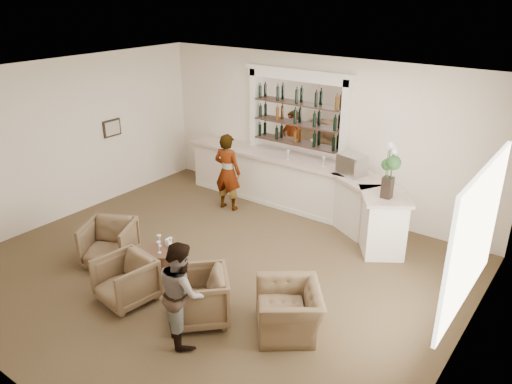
{
  "coord_description": "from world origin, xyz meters",
  "views": [
    {
      "loc": [
        5.06,
        -5.61,
        4.63
      ],
      "look_at": [
        0.26,
        0.9,
        1.25
      ],
      "focal_mm": 35.0,
      "sensor_mm": 36.0,
      "label": 1
    }
  ],
  "objects_px": {
    "bar_counter": "(298,186)",
    "sommelier": "(228,172)",
    "guest": "(182,292)",
    "flower_vase": "(390,167)",
    "armchair_center": "(126,280)",
    "espresso_machine": "(352,165)",
    "armchair_far": "(289,310)",
    "cocktail_table": "(165,262)",
    "armchair_right": "(199,297)",
    "armchair_left": "(109,242)"
  },
  "relations": [
    {
      "from": "bar_counter",
      "to": "sommelier",
      "type": "height_order",
      "value": "sommelier"
    },
    {
      "from": "sommelier",
      "to": "guest",
      "type": "height_order",
      "value": "sommelier"
    },
    {
      "from": "sommelier",
      "to": "flower_vase",
      "type": "distance_m",
      "value": 3.67
    },
    {
      "from": "armchair_center",
      "to": "sommelier",
      "type": "bearing_deg",
      "value": 112.64
    },
    {
      "from": "bar_counter",
      "to": "espresso_machine",
      "type": "bearing_deg",
      "value": -2.71
    },
    {
      "from": "armchair_center",
      "to": "armchair_far",
      "type": "relative_size",
      "value": 0.79
    },
    {
      "from": "cocktail_table",
      "to": "sommelier",
      "type": "bearing_deg",
      "value": 107.6
    },
    {
      "from": "guest",
      "to": "armchair_right",
      "type": "distance_m",
      "value": 0.58
    },
    {
      "from": "sommelier",
      "to": "armchair_right",
      "type": "xyz_separation_m",
      "value": [
        2.2,
        -3.35,
        -0.46
      ]
    },
    {
      "from": "armchair_far",
      "to": "flower_vase",
      "type": "relative_size",
      "value": 1.01
    },
    {
      "from": "bar_counter",
      "to": "guest",
      "type": "height_order",
      "value": "guest"
    },
    {
      "from": "armchair_right",
      "to": "flower_vase",
      "type": "distance_m",
      "value": 3.93
    },
    {
      "from": "cocktail_table",
      "to": "guest",
      "type": "xyz_separation_m",
      "value": [
        1.42,
        -1.01,
        0.5
      ]
    },
    {
      "from": "cocktail_table",
      "to": "espresso_machine",
      "type": "bearing_deg",
      "value": 64.67
    },
    {
      "from": "cocktail_table",
      "to": "armchair_far",
      "type": "height_order",
      "value": "armchair_far"
    },
    {
      "from": "guest",
      "to": "flower_vase",
      "type": "xyz_separation_m",
      "value": [
        1.27,
        3.87,
        0.96
      ]
    },
    {
      "from": "cocktail_table",
      "to": "armchair_left",
      "type": "xyz_separation_m",
      "value": [
        -1.1,
        -0.27,
        0.14
      ]
    },
    {
      "from": "guest",
      "to": "armchair_far",
      "type": "bearing_deg",
      "value": -103.34
    },
    {
      "from": "guest",
      "to": "flower_vase",
      "type": "bearing_deg",
      "value": -74.93
    },
    {
      "from": "guest",
      "to": "espresso_machine",
      "type": "xyz_separation_m",
      "value": [
        0.25,
        4.54,
        0.6
      ]
    },
    {
      "from": "guest",
      "to": "espresso_machine",
      "type": "relative_size",
      "value": 3.15
    },
    {
      "from": "sommelier",
      "to": "armchair_right",
      "type": "distance_m",
      "value": 4.04
    },
    {
      "from": "cocktail_table",
      "to": "armchair_far",
      "type": "bearing_deg",
      "value": 0.53
    },
    {
      "from": "espresso_machine",
      "to": "cocktail_table",
      "type": "bearing_deg",
      "value": -100.29
    },
    {
      "from": "espresso_machine",
      "to": "bar_counter",
      "type": "bearing_deg",
      "value": -167.67
    },
    {
      "from": "bar_counter",
      "to": "cocktail_table",
      "type": "height_order",
      "value": "bar_counter"
    },
    {
      "from": "bar_counter",
      "to": "espresso_machine",
      "type": "xyz_separation_m",
      "value": [
        1.26,
        -0.06,
        0.78
      ]
    },
    {
      "from": "cocktail_table",
      "to": "guest",
      "type": "bearing_deg",
      "value": -35.29
    },
    {
      "from": "armchair_center",
      "to": "espresso_machine",
      "type": "relative_size",
      "value": 1.7
    },
    {
      "from": "cocktail_table",
      "to": "flower_vase",
      "type": "height_order",
      "value": "flower_vase"
    },
    {
      "from": "armchair_center",
      "to": "armchair_far",
      "type": "distance_m",
      "value": 2.6
    },
    {
      "from": "cocktail_table",
      "to": "flower_vase",
      "type": "bearing_deg",
      "value": 46.82
    },
    {
      "from": "cocktail_table",
      "to": "flower_vase",
      "type": "relative_size",
      "value": 0.62
    },
    {
      "from": "cocktail_table",
      "to": "espresso_machine",
      "type": "relative_size",
      "value": 1.33
    },
    {
      "from": "sommelier",
      "to": "flower_vase",
      "type": "bearing_deg",
      "value": 173.77
    },
    {
      "from": "armchair_left",
      "to": "espresso_machine",
      "type": "xyz_separation_m",
      "value": [
        2.77,
        3.8,
        0.96
      ]
    },
    {
      "from": "guest",
      "to": "armchair_center",
      "type": "distance_m",
      "value": 1.41
    },
    {
      "from": "sommelier",
      "to": "armchair_center",
      "type": "xyz_separation_m",
      "value": [
        0.96,
        -3.67,
        -0.49
      ]
    },
    {
      "from": "sommelier",
      "to": "armchair_right",
      "type": "height_order",
      "value": "sommelier"
    },
    {
      "from": "bar_counter",
      "to": "armchair_center",
      "type": "bearing_deg",
      "value": -94.35
    },
    {
      "from": "armchair_right",
      "to": "flower_vase",
      "type": "bearing_deg",
      "value": 113.42
    },
    {
      "from": "armchair_left",
      "to": "armchair_far",
      "type": "height_order",
      "value": "armchair_left"
    },
    {
      "from": "bar_counter",
      "to": "flower_vase",
      "type": "height_order",
      "value": "flower_vase"
    },
    {
      "from": "guest",
      "to": "armchair_left",
      "type": "xyz_separation_m",
      "value": [
        -2.52,
        0.73,
        -0.37
      ]
    },
    {
      "from": "flower_vase",
      "to": "cocktail_table",
      "type": "bearing_deg",
      "value": -133.18
    },
    {
      "from": "armchair_left",
      "to": "flower_vase",
      "type": "relative_size",
      "value": 0.84
    },
    {
      "from": "espresso_machine",
      "to": "armchair_far",
      "type": "bearing_deg",
      "value": -61.56
    },
    {
      "from": "sommelier",
      "to": "armchair_right",
      "type": "bearing_deg",
      "value": 115.69
    },
    {
      "from": "guest",
      "to": "armchair_far",
      "type": "xyz_separation_m",
      "value": [
        1.09,
        1.03,
        -0.42
      ]
    },
    {
      "from": "armchair_left",
      "to": "flower_vase",
      "type": "height_order",
      "value": "flower_vase"
    }
  ]
}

